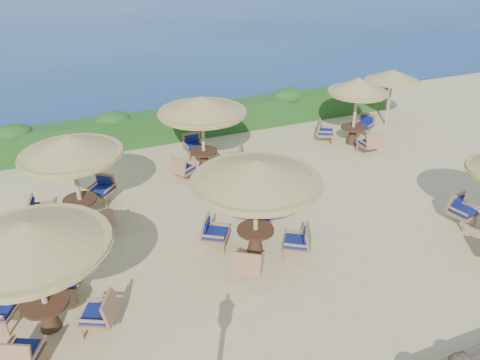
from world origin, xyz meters
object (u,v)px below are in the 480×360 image
cafe_set_1 (256,187)px  cafe_set_0 (33,255)px  extra_parasol (393,75)px  cafe_set_5 (356,101)px  cafe_set_4 (202,117)px  cafe_set_3 (73,161)px

cafe_set_1 → cafe_set_0: bearing=-171.4°
extra_parasol → cafe_set_5: cafe_set_5 is taller
cafe_set_4 → cafe_set_3: bearing=-157.3°
cafe_set_5 → extra_parasol: bearing=24.5°
cafe_set_1 → cafe_set_4: size_ratio=1.08×
cafe_set_3 → cafe_set_4: 4.71m
cafe_set_0 → cafe_set_3: bearing=74.9°
cafe_set_3 → extra_parasol: bearing=12.4°
cafe_set_0 → cafe_set_3: size_ratio=1.10×
extra_parasol → cafe_set_0: bearing=-153.8°
cafe_set_3 → cafe_set_5: 10.61m
cafe_set_3 → cafe_set_5: bearing=9.1°
extra_parasol → cafe_set_4: 8.79m
extra_parasol → cafe_set_5: (-2.60, -1.18, -0.42)m
cafe_set_0 → cafe_set_1: bearing=8.6°
extra_parasol → cafe_set_4: (-8.72, -1.05, -0.21)m
extra_parasol → cafe_set_3: cafe_set_3 is taller
extra_parasol → cafe_set_3: 13.38m
cafe_set_4 → cafe_set_0: bearing=-132.7°
cafe_set_1 → cafe_set_5: (6.48, 5.01, -0.17)m
cafe_set_5 → cafe_set_1: bearing=-142.3°
cafe_set_0 → cafe_set_3: (1.11, 4.10, 0.02)m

